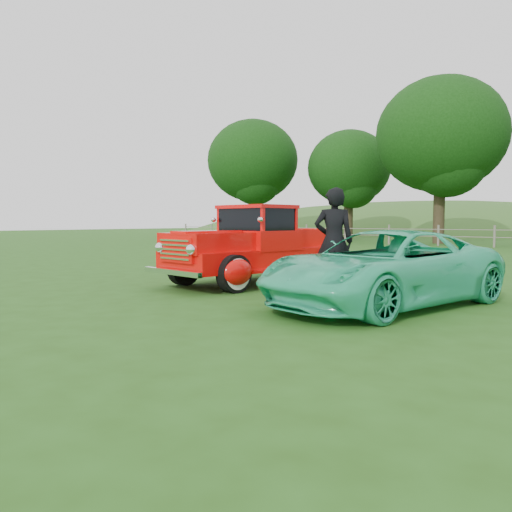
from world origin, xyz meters
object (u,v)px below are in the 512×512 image
Objects in this scene: tree_far_west at (253,161)px; tree_near_west at (441,135)px; teal_sedan at (384,268)px; man at (334,241)px; red_pickup at (259,248)px; tree_mid_west at (349,168)px.

tree_far_west is 0.95× the size of tree_near_west.
teal_sedan is 1.60m from man.
teal_sedan is at bearing 119.83° from man.
tree_near_west is 24.92m from man.
tree_far_west is 31.53m from red_pickup.
red_pickup is at bearing 174.42° from teal_sedan.
tree_near_west is 5.05× the size of man.
teal_sedan is at bearing -47.38° from tree_far_west.
tree_mid_west is at bearing 14.04° from tree_far_west.
teal_sedan is (3.62, -1.22, -0.16)m from red_pickup.
tree_far_west is 2.17× the size of teal_sedan.
tree_far_west is at bearing -80.83° from man.
tree_near_west is at bearing -20.56° from tree_mid_west.
tree_mid_west reaches higher than man.
tree_mid_west is 31.59m from teal_sedan.
tree_mid_west is at bearing 132.20° from teal_sedan.
tree_mid_west is (8.00, 2.00, -0.94)m from tree_far_west.
tree_near_west is at bearing -3.58° from tree_far_west.
red_pickup is (11.61, -26.03, -4.75)m from tree_mid_west.
man reaches higher than red_pickup.
tree_near_west reaches higher than tree_mid_west.
man is at bearing -48.30° from tree_far_west.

